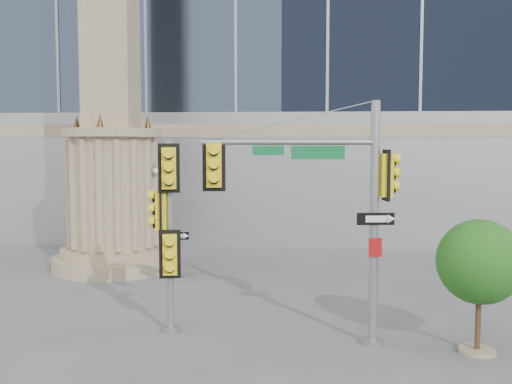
{
  "coord_description": "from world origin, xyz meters",
  "views": [
    {
      "loc": [
        0.46,
        -11.26,
        4.4
      ],
      "look_at": [
        -0.37,
        2.0,
        3.38
      ],
      "focal_mm": 40.0,
      "sensor_mm": 36.0,
      "label": 1
    }
  ],
  "objects": [
    {
      "name": "secondary_signal_pole",
      "position": [
        -2.45,
        1.89,
        2.69
      ],
      "size": [
        0.84,
        0.61,
        4.59
      ],
      "rotation": [
        0.0,
        0.0,
        0.2
      ],
      "color": "slate",
      "rests_on": "ground"
    },
    {
      "name": "main_signal_pole",
      "position": [
        1.32,
        1.31,
        3.37
      ],
      "size": [
        4.22,
        0.86,
        5.44
      ],
      "rotation": [
        0.0,
        0.0,
        0.12
      ],
      "color": "slate",
      "rests_on": "ground"
    },
    {
      "name": "street_tree",
      "position": [
        4.52,
        1.03,
        1.91
      ],
      "size": [
        1.86,
        1.82,
        2.9
      ],
      "color": "gray",
      "rests_on": "ground"
    },
    {
      "name": "ground",
      "position": [
        0.0,
        0.0,
        0.0
      ],
      "size": [
        120.0,
        120.0,
        0.0
      ],
      "primitive_type": "plane",
      "color": "#545456",
      "rests_on": "ground"
    },
    {
      "name": "monument",
      "position": [
        -6.0,
        9.0,
        5.52
      ],
      "size": [
        4.4,
        4.4,
        16.6
      ],
      "color": "gray",
      "rests_on": "ground"
    }
  ]
}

